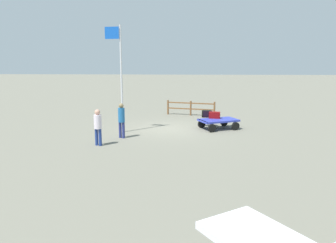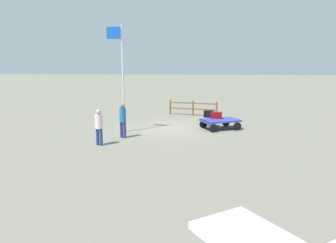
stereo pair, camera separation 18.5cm
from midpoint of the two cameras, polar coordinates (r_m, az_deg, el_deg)
name	(u,v)px [view 2 (the right image)]	position (r m, az deg, el deg)	size (l,w,h in m)	color
ground_plane	(171,129)	(18.76, 0.77, -1.24)	(120.00, 120.00, 0.00)	slate
luggage_cart	(220,122)	(18.80, 9.12, -0.03)	(2.39, 2.01, 0.55)	#313EB4
suitcase_maroon	(209,114)	(19.32, 7.35, 1.26)	(0.55, 0.34, 0.38)	black
suitcase_navy	(208,114)	(19.39, 7.14, 1.32)	(0.53, 0.37, 0.39)	black
suitcase_grey	(216,115)	(19.06, 8.53, 1.07)	(0.66, 0.42, 0.37)	maroon
worker_lead	(123,118)	(16.60, -7.43, 0.60)	(0.43, 0.43, 1.74)	navy
worker_trailing	(99,124)	(15.36, -11.41, -0.47)	(0.45, 0.45, 1.66)	navy
flagpole	(121,71)	(17.69, -7.71, 8.61)	(0.86, 0.19, 5.58)	silver
wooden_fence	(193,107)	(23.01, 4.52, 2.45)	(3.30, 0.93, 1.01)	brown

